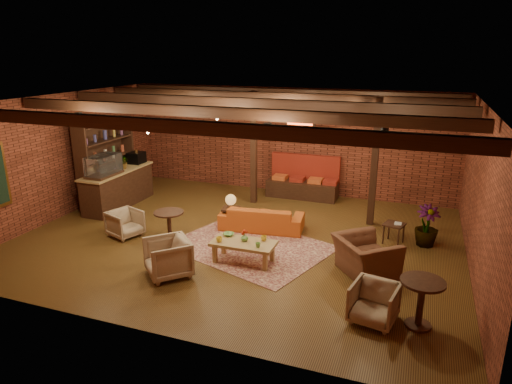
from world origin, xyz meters
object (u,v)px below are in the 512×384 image
(side_table_lamp, at_px, (231,202))
(armchair_a, at_px, (125,222))
(coffee_table, at_px, (243,244))
(round_table_right, at_px, (421,296))
(armchair_b, at_px, (168,256))
(armchair_right, at_px, (366,251))
(sofa, at_px, (262,218))
(round_table_left, at_px, (169,221))
(armchair_far, at_px, (374,301))
(plant_tall, at_px, (432,186))
(side_table_book, at_px, (394,225))

(side_table_lamp, height_order, armchair_a, side_table_lamp)
(coffee_table, bearing_deg, round_table_right, -18.93)
(coffee_table, bearing_deg, armchair_b, -137.31)
(side_table_lamp, relative_size, armchair_right, 0.75)
(sofa, xyz_separation_m, round_table_left, (-1.77, -1.40, 0.18))
(armchair_a, relative_size, armchair_far, 0.96)
(armchair_right, bearing_deg, round_table_right, 174.42)
(round_table_left, xyz_separation_m, armchair_right, (4.48, -0.12, 0.02))
(armchair_b, distance_m, plant_tall, 5.85)
(sofa, distance_m, armchair_a, 3.28)
(side_table_lamp, bearing_deg, coffee_table, -59.51)
(round_table_left, bearing_deg, round_table_right, -16.66)
(sofa, distance_m, plant_tall, 4.00)
(side_table_lamp, bearing_deg, armchair_far, -38.38)
(coffee_table, distance_m, round_table_left, 2.07)
(armchair_b, xyz_separation_m, side_table_book, (4.04, 3.16, 0.03))
(sofa, bearing_deg, armchair_a, 20.89)
(coffee_table, height_order, armchair_right, armchair_right)
(coffee_table, xyz_separation_m, armchair_right, (2.46, 0.33, 0.10))
(coffee_table, height_order, armchair_far, armchair_far)
(armchair_a, distance_m, round_table_right, 6.84)
(coffee_table, relative_size, plant_tall, 0.47)
(side_table_book, distance_m, round_table_right, 3.36)
(sofa, distance_m, armchair_b, 3.06)
(armchair_a, relative_size, armchair_right, 0.61)
(sofa, relative_size, round_table_left, 2.87)
(armchair_right, bearing_deg, round_table_left, 48.59)
(sofa, distance_m, coffee_table, 1.87)
(armchair_a, height_order, armchair_b, armchair_b)
(armchair_right, bearing_deg, sofa, 20.83)
(armchair_b, height_order, round_table_right, armchair_b)
(armchair_a, xyz_separation_m, armchair_right, (5.61, 0.02, 0.15))
(armchair_right, bearing_deg, side_table_lamp, 28.36)
(round_table_left, bearing_deg, coffee_table, -12.57)
(armchair_far, bearing_deg, armchair_a, 175.26)
(sofa, bearing_deg, armchair_far, 127.07)
(coffee_table, xyz_separation_m, plant_tall, (3.58, 2.22, 1.01))
(plant_tall, bearing_deg, armchair_b, -145.26)
(round_table_left, height_order, armchair_far, armchair_far)
(armchair_a, bearing_deg, round_table_right, -83.00)
(sofa, relative_size, round_table_right, 2.50)
(armchair_right, distance_m, plant_tall, 2.37)
(coffee_table, height_order, side_table_book, coffee_table)
(round_table_left, distance_m, armchair_a, 1.14)
(side_table_lamp, distance_m, armchair_right, 3.74)
(sofa, relative_size, armchair_b, 2.46)
(side_table_book, bearing_deg, side_table_lamp, -174.55)
(coffee_table, relative_size, side_table_book, 2.51)
(round_table_left, relative_size, armchair_right, 0.62)
(side_table_lamp, xyz_separation_m, round_table_right, (4.53, -2.92, -0.11))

